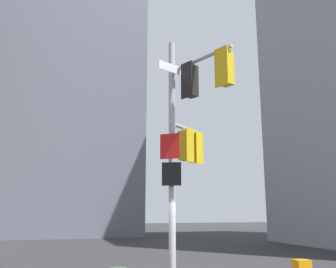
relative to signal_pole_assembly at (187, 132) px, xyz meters
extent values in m
cube|color=slate|center=(-2.98, 28.24, 13.62)|extent=(13.46, 13.46, 36.67)
cylinder|color=#B2B2B5|center=(-0.44, 0.24, -0.81)|extent=(0.22, 0.22, 7.81)
cylinder|color=#B2B2B5|center=(0.08, -0.94, 2.09)|extent=(1.14, 2.42, 0.12)
cylinder|color=#B2B2B5|center=(0.19, 0.76, 0.29)|extent=(1.33, 1.13, 0.12)
cube|color=black|center=(-0.25, -0.66, 1.49)|extent=(0.22, 0.45, 1.14)
cube|color=black|center=(-0.07, -0.59, 1.49)|extent=(0.45, 0.45, 1.00)
cylinder|color=#360605|center=(0.11, -0.51, 1.84)|extent=(0.13, 0.21, 0.20)
cube|color=black|center=(0.11, -0.50, 1.96)|extent=(0.15, 0.23, 0.02)
cylinder|color=yellow|center=(0.11, -0.51, 1.49)|extent=(0.13, 0.21, 0.20)
cube|color=black|center=(0.11, -0.50, 1.61)|extent=(0.15, 0.23, 0.02)
cylinder|color=#06311C|center=(0.11, -0.51, 1.14)|extent=(0.13, 0.21, 0.20)
cube|color=black|center=(0.11, -0.50, 1.26)|extent=(0.15, 0.23, 0.02)
cube|color=gold|center=(0.32, -1.97, 1.49)|extent=(0.22, 0.45, 1.14)
cube|color=gold|center=(0.49, -1.89, 1.49)|extent=(0.45, 0.45, 1.00)
cylinder|color=#360605|center=(0.68, -1.81, 1.84)|extent=(0.13, 0.21, 0.20)
cube|color=black|center=(0.68, -1.81, 1.96)|extent=(0.15, 0.23, 0.02)
cylinder|color=#3C2C06|center=(0.68, -1.81, 1.49)|extent=(0.13, 0.21, 0.20)
cube|color=black|center=(0.68, -1.81, 1.61)|extent=(0.15, 0.23, 0.02)
cylinder|color=#19C672|center=(0.68, -1.81, 1.14)|extent=(0.13, 0.21, 0.20)
cube|color=black|center=(0.68, -1.81, 1.26)|extent=(0.15, 0.23, 0.02)
cube|color=gold|center=(0.31, 0.61, -0.31)|extent=(0.39, 0.33, 1.14)
cube|color=gold|center=(0.19, 0.76, -0.31)|extent=(0.48, 0.48, 1.00)
cylinder|color=#360605|center=(0.07, 0.91, 0.04)|extent=(0.19, 0.17, 0.20)
cube|color=black|center=(0.06, 0.92, 0.16)|extent=(0.22, 0.20, 0.02)
cylinder|color=yellow|center=(0.07, 0.91, -0.31)|extent=(0.19, 0.17, 0.20)
cube|color=black|center=(0.06, 0.92, -0.19)|extent=(0.22, 0.20, 0.02)
cylinder|color=#06311C|center=(0.07, 0.91, -0.66)|extent=(0.19, 0.17, 0.20)
cube|color=black|center=(0.06, 0.92, -0.54)|extent=(0.22, 0.20, 0.02)
cube|color=yellow|center=(0.82, 1.03, -0.31)|extent=(0.39, 0.33, 1.14)
cube|color=yellow|center=(0.69, 1.17, -0.31)|extent=(0.48, 0.48, 1.00)
cylinder|color=#360605|center=(0.57, 1.33, 0.04)|extent=(0.19, 0.17, 0.20)
cube|color=black|center=(0.56, 1.33, 0.16)|extent=(0.22, 0.20, 0.02)
cylinder|color=#3C2C06|center=(0.57, 1.33, -0.31)|extent=(0.19, 0.17, 0.20)
cube|color=black|center=(0.56, 1.33, -0.19)|extent=(0.22, 0.20, 0.02)
cylinder|color=#19C672|center=(0.57, 1.33, -0.66)|extent=(0.19, 0.17, 0.20)
cube|color=black|center=(0.56, 1.33, -0.54)|extent=(0.22, 0.20, 0.02)
cube|color=white|center=(-0.29, -0.08, 2.01)|extent=(1.56, 0.72, 0.28)
cube|color=#19479E|center=(-0.29, -0.08, 2.01)|extent=(1.52, 0.70, 0.24)
cube|color=red|center=(-0.57, 0.07, -0.48)|extent=(0.52, 0.40, 0.80)
cube|color=white|center=(-0.57, 0.07, -0.48)|extent=(0.49, 0.37, 0.76)
cube|color=black|center=(-0.52, 0.04, -1.35)|extent=(0.56, 0.24, 0.72)
cube|color=white|center=(-0.52, 0.04, -1.35)|extent=(0.52, 0.22, 0.68)
camera|label=1|loc=(-3.92, -10.89, -2.49)|focal=39.68mm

